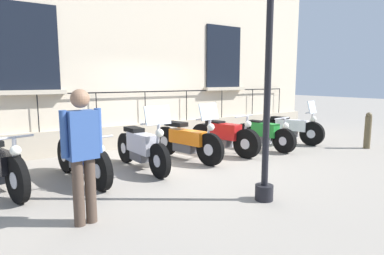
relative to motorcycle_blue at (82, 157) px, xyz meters
The scene contains 11 objects.
ground_plane 2.49m from the motorcycle_blue, 99.67° to the left, with size 60.00×60.00×0.00m, color gray.
building_facade 4.89m from the motorcycle_blue, 138.11° to the left, with size 0.82×13.11×7.64m.
motorcycle_blue is the anchor object (origin of this frame).
motorcycle_silver 1.23m from the motorcycle_blue, 91.74° to the left, with size 2.16×0.64×1.37m.
motorcycle_orange 2.44m from the motorcycle_blue, 94.31° to the left, with size 2.11×0.74×1.36m.
motorcycle_red 3.60m from the motorcycle_blue, 93.90° to the left, with size 2.08×0.78×1.02m.
motorcycle_green 4.84m from the motorcycle_blue, 91.11° to the left, with size 1.96×0.59×0.90m.
motorcycle_white 6.15m from the motorcycle_blue, 92.63° to the left, with size 1.97×0.81×1.27m.
lamppost 4.10m from the motorcycle_blue, 38.11° to the left, with size 0.39×0.39×4.43m.
bollard 7.38m from the motorcycle_blue, 78.89° to the left, with size 0.17×0.17×0.99m.
pedestrian_standing 2.04m from the motorcycle_blue, 14.66° to the right, with size 0.26×0.53×1.74m.
Camera 1 is at (6.42, -4.03, 1.84)m, focal length 30.63 mm.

